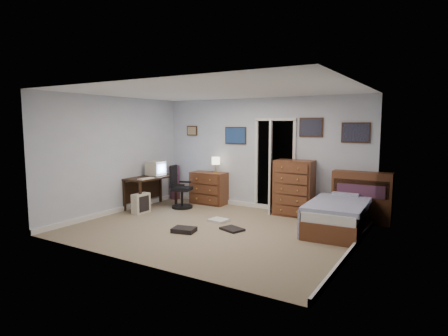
# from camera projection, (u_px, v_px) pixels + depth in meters

# --- Properties ---
(floor) EXTENTS (5.00, 4.00, 0.02)m
(floor) POSITION_uv_depth(u_px,v_px,m) (213.00, 229.00, 6.90)
(floor) COLOR #85765C
(floor) RESTS_ON ground
(computer_desk) EXTENTS (0.61, 1.26, 0.72)m
(computer_desk) POSITION_uv_depth(u_px,v_px,m) (148.00, 183.00, 8.65)
(computer_desk) COLOR black
(computer_desk) RESTS_ON floor
(crt_monitor) EXTENTS (0.38, 0.36, 0.34)m
(crt_monitor) POSITION_uv_depth(u_px,v_px,m) (156.00, 168.00, 8.68)
(crt_monitor) COLOR beige
(crt_monitor) RESTS_ON computer_desk
(keyboard) EXTENTS (0.16, 0.39, 0.02)m
(keyboard) POSITION_uv_depth(u_px,v_px,m) (146.00, 179.00, 8.20)
(keyboard) COLOR beige
(keyboard) RESTS_ON computer_desk
(pc_tower) EXTENTS (0.21, 0.41, 0.43)m
(pc_tower) POSITION_uv_depth(u_px,v_px,m) (141.00, 203.00, 8.08)
(pc_tower) COLOR beige
(pc_tower) RESTS_ON floor
(office_chair) EXTENTS (0.60, 0.60, 0.98)m
(office_chair) POSITION_uv_depth(u_px,v_px,m) (180.00, 192.00, 8.56)
(office_chair) COLOR black
(office_chair) RESTS_ON floor
(media_stack) EXTENTS (0.18, 0.18, 0.87)m
(media_stack) POSITION_uv_depth(u_px,v_px,m) (175.00, 182.00, 9.56)
(media_stack) COLOR maroon
(media_stack) RESTS_ON floor
(low_dresser) EXTENTS (0.88, 0.46, 0.77)m
(low_dresser) POSITION_uv_depth(u_px,v_px,m) (209.00, 188.00, 9.01)
(low_dresser) COLOR brown
(low_dresser) RESTS_ON floor
(table_lamp) EXTENTS (0.20, 0.20, 0.37)m
(table_lamp) POSITION_uv_depth(u_px,v_px,m) (216.00, 161.00, 8.83)
(table_lamp) COLOR gold
(table_lamp) RESTS_ON low_dresser
(doorway) EXTENTS (0.96, 1.12, 2.05)m
(doorway) POSITION_uv_depth(u_px,v_px,m) (280.00, 164.00, 8.53)
(doorway) COLOR black
(doorway) RESTS_ON floor
(tall_dresser) EXTENTS (0.82, 0.50, 1.17)m
(tall_dresser) POSITION_uv_depth(u_px,v_px,m) (294.00, 188.00, 7.86)
(tall_dresser) COLOR brown
(tall_dresser) RESTS_ON floor
(headboard_bookcase) EXTENTS (1.12, 0.30, 1.00)m
(headboard_bookcase) POSITION_uv_depth(u_px,v_px,m) (361.00, 196.00, 7.27)
(headboard_bookcase) COLOR brown
(headboard_bookcase) RESTS_ON floor
(bed) EXTENTS (1.05, 1.86, 0.59)m
(bed) POSITION_uv_depth(u_px,v_px,m) (338.00, 215.00, 6.75)
(bed) COLOR brown
(bed) RESTS_ON floor
(wall_posters) EXTENTS (4.38, 0.04, 0.60)m
(wall_posters) POSITION_uv_depth(u_px,v_px,m) (285.00, 132.00, 8.08)
(wall_posters) COLOR #331E11
(wall_posters) RESTS_ON floor
(floor_clutter) EXTENTS (1.14, 1.29, 0.08)m
(floor_clutter) POSITION_uv_depth(u_px,v_px,m) (206.00, 227.00, 6.90)
(floor_clutter) COLOR silver
(floor_clutter) RESTS_ON floor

